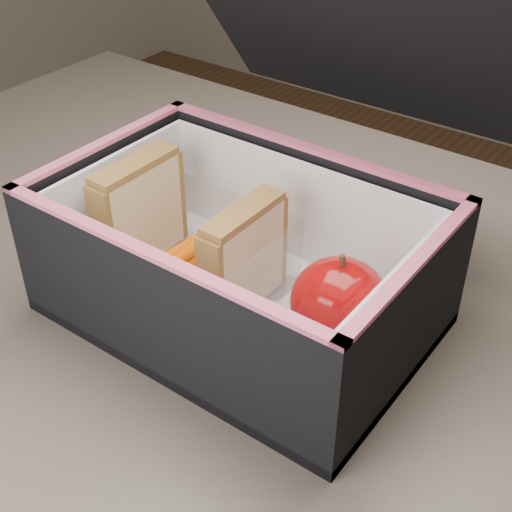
{
  "coord_description": "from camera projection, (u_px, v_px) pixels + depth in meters",
  "views": [
    {
      "loc": [
        0.32,
        -0.42,
        1.18
      ],
      "look_at": [
        0.02,
        -0.01,
        0.81
      ],
      "focal_mm": 50.0,
      "sensor_mm": 36.0,
      "label": 1
    }
  ],
  "objects": [
    {
      "name": "lunch_bag",
      "position": [
        244.0,
        248.0,
        0.62
      ],
      "size": [
        0.33,
        0.35,
        0.3
      ],
      "color": "black",
      "rests_on": "kitchen_table"
    },
    {
      "name": "sandwich_right",
      "position": [
        244.0,
        258.0,
        0.62
      ],
      "size": [
        0.02,
        0.09,
        0.1
      ],
      "color": "#D2B081",
      "rests_on": "plastic_tub"
    },
    {
      "name": "plastic_tub",
      "position": [
        190.0,
        250.0,
        0.66
      ],
      "size": [
        0.17,
        0.12,
        0.07
      ],
      "primitive_type": null,
      "color": "white",
      "rests_on": "lunch_bag"
    },
    {
      "name": "kitchen_table",
      "position": [
        246.0,
        367.0,
        0.73
      ],
      "size": [
        1.2,
        0.8,
        0.75
      ],
      "color": "brown",
      "rests_on": "ground"
    },
    {
      "name": "paper_napkin",
      "position": [
        334.0,
        338.0,
        0.6
      ],
      "size": [
        0.1,
        0.1,
        0.01
      ],
      "primitive_type": "cube",
      "rotation": [
        0.0,
        0.0,
        -0.26
      ],
      "color": "white",
      "rests_on": "lunch_bag"
    },
    {
      "name": "red_apple",
      "position": [
        339.0,
        302.0,
        0.58
      ],
      "size": [
        0.1,
        0.1,
        0.08
      ],
      "rotation": [
        0.0,
        0.0,
        -0.3
      ],
      "color": "maroon",
      "rests_on": "paper_napkin"
    },
    {
      "name": "carrot_sticks",
      "position": [
        196.0,
        255.0,
        0.67
      ],
      "size": [
        0.03,
        0.13,
        0.03
      ],
      "color": "#DD5300",
      "rests_on": "plastic_tub"
    },
    {
      "name": "sandwich_left",
      "position": [
        139.0,
        211.0,
        0.67
      ],
      "size": [
        0.03,
        0.09,
        0.1
      ],
      "color": "#D2B081",
      "rests_on": "plastic_tub"
    }
  ]
}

